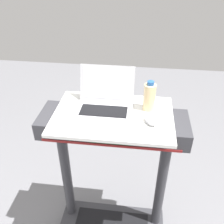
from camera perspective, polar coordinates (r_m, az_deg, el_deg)
The scene contains 4 objects.
desk_board at distance 1.50m, azimuth 0.24°, elevation -0.85°, with size 0.70×0.48×0.02m, color white.
laptop at distance 1.53m, azimuth -1.56°, elevation 2.40°, with size 0.34×0.29×0.23m.
computer_mouse at distance 1.44m, azimuth 8.61°, elevation -1.82°, with size 0.06×0.10×0.03m, color #B2B2B7.
water_bottle at distance 1.52m, azimuth 8.40°, elevation 3.41°, with size 0.07×0.07×0.19m.
Camera 1 is at (0.15, -0.53, 1.98)m, focal length 40.72 mm.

